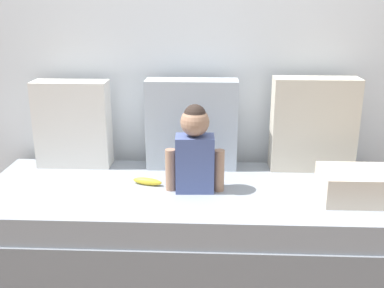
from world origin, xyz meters
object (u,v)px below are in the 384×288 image
(throw_pillow_center, at_px, (192,124))
(banana, at_px, (147,181))
(throw_pillow_left, at_px, (73,124))
(throw_pillow_right, at_px, (313,124))
(toddler, at_px, (195,149))
(couch, at_px, (189,220))
(folded_blanket, at_px, (360,185))

(throw_pillow_center, height_order, banana, throw_pillow_center)
(throw_pillow_left, relative_size, throw_pillow_right, 0.95)
(toddler, xyz_separation_m, banana, (-0.26, 0.06, -0.21))
(couch, distance_m, throw_pillow_center, 0.57)
(couch, height_order, banana, banana)
(couch, height_order, throw_pillow_left, throw_pillow_left)
(couch, xyz_separation_m, banana, (-0.23, 0.03, 0.22))
(couch, bearing_deg, throw_pillow_right, 24.44)
(throw_pillow_center, height_order, toddler, throw_pillow_center)
(folded_blanket, bearing_deg, throw_pillow_center, 153.77)
(throw_pillow_center, xyz_separation_m, toddler, (0.03, -0.36, -0.04))
(throw_pillow_right, distance_m, toddler, 0.78)
(couch, xyz_separation_m, throw_pillow_center, (0.00, 0.33, 0.46))
(couch, relative_size, toddler, 4.92)
(throw_pillow_right, bearing_deg, toddler, -152.52)
(toddler, height_order, folded_blanket, toddler)
(couch, xyz_separation_m, throw_pillow_right, (0.72, 0.33, 0.47))
(couch, distance_m, toddler, 0.43)
(toddler, bearing_deg, throw_pillow_left, 154.57)
(throw_pillow_center, xyz_separation_m, banana, (-0.23, -0.30, -0.25))
(toddler, height_order, banana, toddler)
(throw_pillow_right, bearing_deg, throw_pillow_center, 180.00)
(banana, bearing_deg, throw_pillow_center, 51.98)
(throw_pillow_left, height_order, banana, throw_pillow_left)
(couch, height_order, throw_pillow_right, throw_pillow_right)
(throw_pillow_right, distance_m, folded_blanket, 0.50)
(throw_pillow_right, xyz_separation_m, folded_blanket, (0.16, -0.43, -0.20))
(throw_pillow_center, xyz_separation_m, folded_blanket, (0.88, -0.43, -0.19))
(throw_pillow_center, xyz_separation_m, throw_pillow_right, (0.72, 0.00, 0.01))
(throw_pillow_left, height_order, throw_pillow_center, throw_pillow_center)
(throw_pillow_center, height_order, folded_blanket, throw_pillow_center)
(throw_pillow_left, distance_m, throw_pillow_center, 0.72)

